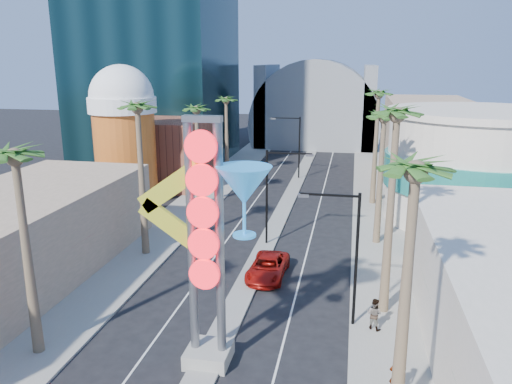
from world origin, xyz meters
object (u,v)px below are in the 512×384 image
Objects in this scene: red_pickup at (268,267)px; pedestrian_b at (374,314)px; neon_sign at (222,228)px; pedestrian_a at (397,377)px.

red_pickup is 9.34m from pedestrian_b.
red_pickup is at bearing 87.95° from neon_sign.
pedestrian_b is (7.53, 4.71, -6.24)m from neon_sign.
pedestrian_b is (7.15, -6.01, 0.33)m from red_pickup.
pedestrian_b is at bearing 32.03° from neon_sign.
neon_sign is 6.62× the size of pedestrian_a.
neon_sign is 2.36× the size of red_pickup.
neon_sign reaches higher than pedestrian_b.
pedestrian_b is at bearing -70.39° from pedestrian_a.
pedestrian_b is at bearing -38.07° from red_pickup.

